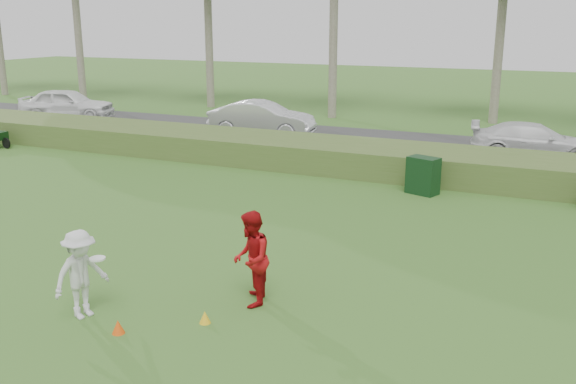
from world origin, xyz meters
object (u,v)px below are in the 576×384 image
at_px(cone_yellow, 205,317).
at_px(car_right, 534,141).
at_px(player_red, 251,259).
at_px(utility_cabinet, 423,176).
at_px(car_left, 67,104).
at_px(cone_orange, 118,327).
at_px(car_mid, 262,119).
at_px(player_white, 81,274).

bearing_deg(cone_yellow, car_right, 75.57).
height_order(player_red, utility_cabinet, player_red).
distance_m(player_red, car_right, 15.65).
bearing_deg(player_red, car_left, -151.35).
distance_m(cone_orange, cone_yellow, 1.45).
height_order(player_red, car_left, player_red).
height_order(player_red, cone_yellow, player_red).
xyz_separation_m(player_red, cone_orange, (-1.50, -1.94, -0.76)).
relative_size(car_mid, car_right, 1.02).
bearing_deg(player_white, car_left, 60.24).
distance_m(player_white, car_mid, 17.74).
bearing_deg(cone_orange, car_mid, 108.92).
bearing_deg(player_white, player_red, -38.61).
xyz_separation_m(cone_yellow, car_mid, (-7.05, 16.37, 0.71)).
bearing_deg(cone_yellow, car_left, 137.77).
relative_size(utility_cabinet, car_mid, 0.24).
relative_size(car_left, car_mid, 1.01).
height_order(cone_yellow, utility_cabinet, utility_cabinet).
relative_size(cone_orange, car_left, 0.05).
distance_m(cone_orange, car_right, 17.94).
bearing_deg(car_mid, utility_cabinet, -135.05).
bearing_deg(player_red, player_white, -77.16).
distance_m(player_red, cone_yellow, 1.34).
height_order(player_white, player_red, player_red).
relative_size(cone_yellow, car_left, 0.05).
height_order(car_left, car_mid, car_left).
xyz_separation_m(player_white, player_red, (2.46, 1.68, 0.08)).
distance_m(cone_yellow, utility_cabinet, 10.06).
bearing_deg(cone_orange, player_red, 52.30).
bearing_deg(cone_orange, car_left, 134.41).
relative_size(player_white, car_right, 0.35).
relative_size(player_white, car_mid, 0.35).
relative_size(utility_cabinet, car_right, 0.25).
bearing_deg(player_white, utility_cabinet, -1.69).
xyz_separation_m(player_red, car_mid, (-7.43, 15.35, -0.06)).
relative_size(cone_orange, car_right, 0.05).
distance_m(player_white, player_red, 2.98).
height_order(player_white, car_left, car_left).
relative_size(player_white, car_left, 0.34).
relative_size(player_white, cone_orange, 6.73).
bearing_deg(car_left, utility_cabinet, -128.80).
relative_size(utility_cabinet, car_left, 0.24).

